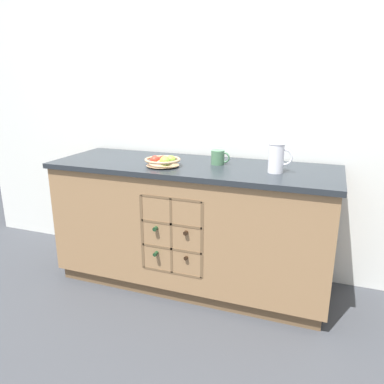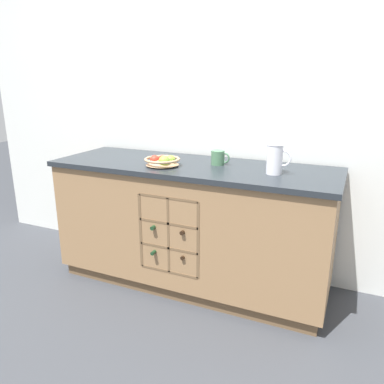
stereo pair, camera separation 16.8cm
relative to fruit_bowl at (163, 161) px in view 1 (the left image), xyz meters
The scene contains 6 objects.
ground_plane 0.97m from the fruit_bowl, 39.52° to the left, with size 14.00×14.00×0.00m, color #383A3F.
back_wall 0.64m from the fruit_bowl, 72.93° to the left, with size 4.40×0.06×2.55m, color silver.
kitchen_island 0.53m from the fruit_bowl, 39.06° to the left, with size 1.98×0.69×0.91m.
fruit_bowl is the anchor object (origin of this frame).
white_pitcher 0.74m from the fruit_bowl, ahead, with size 0.15×0.10×0.19m.
ceramic_mug 0.38m from the fruit_bowl, 30.72° to the left, with size 0.13×0.09×0.10m.
Camera 1 is at (0.88, -2.37, 1.47)m, focal length 35.00 mm.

